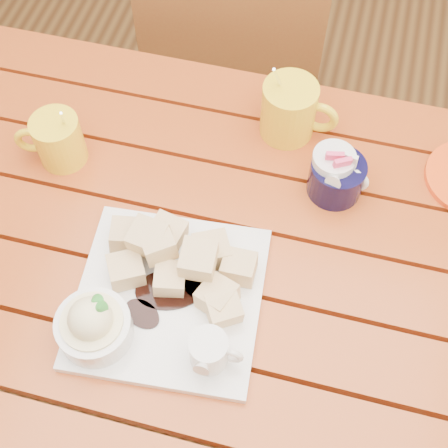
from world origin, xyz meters
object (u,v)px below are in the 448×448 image
(table, at_px, (209,280))
(dessert_plate, at_px, (154,297))
(coffee_mug_left, at_px, (57,140))
(chair_far, at_px, (233,71))
(coffee_mug_right, at_px, (290,110))

(table, height_order, dessert_plate, dessert_plate)
(table, bearing_deg, dessert_plate, -114.51)
(coffee_mug_left, bearing_deg, table, -36.76)
(table, relative_size, chair_far, 1.41)
(coffee_mug_right, bearing_deg, table, -101.54)
(table, distance_m, dessert_plate, 0.19)
(dessert_plate, height_order, chair_far, dessert_plate)
(table, bearing_deg, chair_far, 100.10)
(table, xyz_separation_m, coffee_mug_left, (-0.29, 0.12, 0.15))
(dessert_plate, distance_m, chair_far, 0.83)
(table, relative_size, coffee_mug_right, 7.52)
(table, height_order, coffee_mug_left, coffee_mug_left)
(coffee_mug_left, height_order, chair_far, coffee_mug_left)
(coffee_mug_right, relative_size, chair_far, 0.19)
(chair_far, bearing_deg, table, 92.36)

